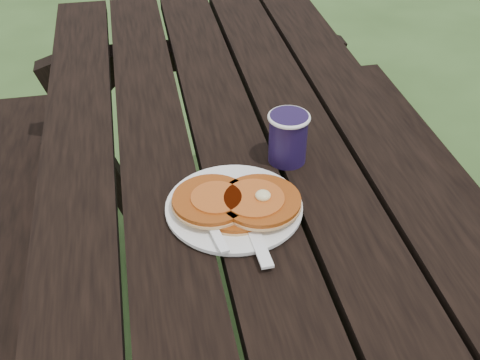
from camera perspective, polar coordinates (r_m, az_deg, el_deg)
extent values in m
cube|color=black|center=(1.16, -0.23, 0.96)|extent=(0.75, 1.80, 0.04)
cube|color=black|center=(1.54, 20.67, -5.75)|extent=(0.25, 1.80, 0.04)
cylinder|color=white|center=(1.04, -0.57, -2.65)|extent=(0.30, 0.30, 0.01)
cylinder|color=#A24712|center=(1.02, -0.44, -2.53)|extent=(0.14, 0.14, 0.01)
cylinder|color=#A24712|center=(1.02, -2.74, -1.92)|extent=(0.13, 0.13, 0.01)
cylinder|color=#A24712|center=(1.01, 1.94, -2.00)|extent=(0.14, 0.14, 0.01)
cylinder|color=#9F4716|center=(1.01, 1.35, -1.68)|extent=(0.10, 0.10, 0.00)
ellipsoid|color=#F4E59E|center=(1.01, 2.19, -1.47)|extent=(0.03, 0.03, 0.02)
cube|color=white|center=(0.98, 1.21, -4.67)|extent=(0.03, 0.18, 0.00)
cylinder|color=#1B1035|center=(1.13, 4.57, 3.98)|extent=(0.07, 0.07, 0.10)
torus|color=white|center=(1.11, 4.68, 5.96)|extent=(0.08, 0.08, 0.01)
cylinder|color=black|center=(1.11, 4.68, 5.87)|extent=(0.06, 0.06, 0.01)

